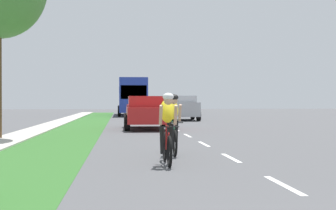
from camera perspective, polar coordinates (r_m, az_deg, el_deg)
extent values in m
plane|color=#4C4C4F|center=(22.38, 1.14, -3.11)|extent=(120.00, 120.00, 0.00)
cube|color=#2D6026|center=(22.31, -11.14, -3.12)|extent=(2.50, 70.00, 0.01)
cube|color=#B2ADA3|center=(22.57, -16.02, -3.09)|extent=(1.35, 70.00, 0.10)
cube|color=white|center=(8.10, 13.95, -9.48)|extent=(0.12, 1.80, 0.01)
cube|color=white|center=(11.64, 7.69, -6.42)|extent=(0.12, 1.80, 0.01)
cube|color=white|center=(15.28, 4.42, -4.77)|extent=(0.12, 1.80, 0.01)
cube|color=white|center=(18.95, 2.41, -3.75)|extent=(0.12, 1.80, 0.01)
cube|color=white|center=(22.64, 1.06, -3.06)|extent=(0.12, 1.80, 0.01)
cube|color=white|center=(26.35, 0.09, -2.56)|extent=(0.12, 1.80, 0.01)
cube|color=white|center=(30.06, -0.64, -2.18)|extent=(0.12, 1.80, 0.01)
cube|color=white|center=(33.78, -1.21, -1.89)|extent=(0.12, 1.80, 0.01)
cube|color=white|center=(37.50, -1.66, -1.65)|extent=(0.12, 1.80, 0.01)
cube|color=white|center=(41.22, -2.04, -1.46)|extent=(0.12, 1.80, 0.01)
cube|color=white|center=(44.94, -2.35, -1.30)|extent=(0.12, 1.80, 0.01)
cube|color=white|center=(48.67, -2.61, -1.16)|extent=(0.12, 1.80, 0.01)
cube|color=white|center=(52.39, -2.84, -1.05)|extent=(0.12, 1.80, 0.01)
torus|color=black|center=(10.87, -0.39, -5.13)|extent=(0.06, 0.68, 0.68)
torus|color=black|center=(9.84, 0.18, -5.72)|extent=(0.06, 0.68, 0.68)
cylinder|color=red|center=(10.24, -0.07, -4.46)|extent=(0.04, 0.59, 0.43)
cylinder|color=red|center=(10.51, -0.22, -3.79)|extent=(0.04, 0.04, 0.55)
cylinder|color=red|center=(10.27, -0.09, -2.60)|extent=(0.03, 0.55, 0.03)
cylinder|color=black|center=(9.82, 0.17, -2.69)|extent=(0.42, 0.02, 0.02)
ellipsoid|color=yellow|center=(10.33, -0.13, -0.75)|extent=(0.30, 0.54, 0.63)
sphere|color=tan|center=(10.05, 0.03, 0.58)|extent=(0.20, 0.20, 0.20)
ellipsoid|color=white|center=(10.05, 0.03, 1.04)|extent=(0.24, 0.28, 0.16)
cylinder|color=tan|center=(10.03, -0.88, -1.25)|extent=(0.07, 0.26, 0.45)
cylinder|color=tan|center=(10.07, 0.93, -1.24)|extent=(0.07, 0.26, 0.45)
cylinder|color=black|center=(10.43, -0.72, -4.37)|extent=(0.10, 0.30, 0.60)
cylinder|color=black|center=(10.39, 0.40, -3.84)|extent=(0.10, 0.25, 0.61)
torus|color=black|center=(12.76, 0.31, -4.29)|extent=(0.06, 0.68, 0.68)
torus|color=black|center=(11.73, 0.86, -4.71)|extent=(0.06, 0.68, 0.68)
cylinder|color=#194C2D|center=(12.13, 0.63, -3.69)|extent=(0.04, 0.59, 0.43)
cylinder|color=#194C2D|center=(12.40, 0.48, -3.14)|extent=(0.04, 0.04, 0.55)
cylinder|color=#194C2D|center=(12.16, 0.60, -2.12)|extent=(0.03, 0.55, 0.03)
cylinder|color=black|center=(11.72, 0.84, -2.17)|extent=(0.42, 0.02, 0.02)
ellipsoid|color=yellow|center=(12.22, 0.56, -0.56)|extent=(0.30, 0.54, 0.63)
sphere|color=tan|center=(11.94, 0.71, 0.57)|extent=(0.20, 0.20, 0.20)
ellipsoid|color=black|center=(11.94, 0.71, 0.95)|extent=(0.24, 0.28, 0.16)
cylinder|color=tan|center=(11.93, -0.05, -0.97)|extent=(0.07, 0.26, 0.45)
cylinder|color=tan|center=(11.97, 1.47, -0.97)|extent=(0.07, 0.26, 0.45)
cylinder|color=black|center=(12.32, 0.06, -3.63)|extent=(0.10, 0.30, 0.60)
cylinder|color=black|center=(12.29, 1.01, -3.17)|extent=(0.10, 0.25, 0.61)
cube|color=red|center=(23.48, -2.68, -1.18)|extent=(1.96, 5.10, 0.76)
cube|color=red|center=(22.71, -2.57, 0.27)|extent=(1.80, 1.78, 0.64)
cube|color=#1E2833|center=(21.99, -2.47, 0.21)|extent=(1.67, 0.08, 0.52)
cube|color=red|center=(24.46, -4.92, -0.42)|extent=(0.08, 2.80, 0.40)
cube|color=red|center=(24.55, -0.70, -0.41)|extent=(0.08, 2.80, 0.40)
cube|color=red|center=(25.98, -2.98, -0.36)|extent=(1.80, 0.08, 0.40)
cylinder|color=black|center=(21.93, -5.02, -2.19)|extent=(0.26, 0.76, 0.76)
cylinder|color=black|center=(22.04, 0.09, -2.18)|extent=(0.26, 0.76, 0.76)
cylinder|color=black|center=(24.99, -5.11, -1.86)|extent=(0.26, 0.76, 0.76)
cylinder|color=black|center=(25.09, -0.63, -1.85)|extent=(0.26, 0.76, 0.76)
cube|color=#A5A8AD|center=(34.24, 1.81, -0.51)|extent=(1.90, 4.70, 1.00)
cube|color=#A5A8AD|center=(34.43, 1.76, 0.69)|extent=(1.71, 2.91, 0.52)
cube|color=#1E2833|center=(33.18, 2.05, 0.50)|extent=(1.56, 0.08, 0.44)
cylinder|color=black|center=(32.73, 0.49, -1.34)|extent=(0.25, 0.72, 0.72)
cylinder|color=black|center=(33.00, 3.77, -1.33)|extent=(0.25, 0.72, 0.72)
cylinder|color=black|center=(35.54, -0.01, -1.20)|extent=(0.25, 0.72, 0.72)
cylinder|color=black|center=(35.78, 3.02, -1.19)|extent=(0.25, 0.72, 0.72)
cube|color=#23389E|center=(46.16, -4.41, 1.14)|extent=(2.50, 11.60, 3.10)
cube|color=#1E2833|center=(46.17, -4.41, 1.63)|extent=(2.52, 10.67, 0.64)
cube|color=#1E2833|center=(40.40, -4.22, 1.58)|extent=(2.25, 0.06, 1.20)
cylinder|color=black|center=(42.39, -5.98, -0.77)|extent=(0.28, 0.96, 0.96)
cylinder|color=black|center=(42.45, -2.60, -0.76)|extent=(0.28, 0.96, 0.96)
cylinder|color=black|center=(49.34, -5.95, -0.59)|extent=(0.28, 0.96, 0.96)
cylinder|color=black|center=(49.40, -3.05, -0.59)|extent=(0.28, 0.96, 0.96)
cube|color=black|center=(63.58, -2.09, -0.20)|extent=(1.76, 4.30, 0.76)
cube|color=black|center=(63.73, -2.10, 0.35)|extent=(1.55, 2.24, 0.52)
cube|color=#1E2833|center=(62.76, -2.04, 0.33)|extent=(1.44, 0.08, 0.44)
cylinder|color=black|center=(62.20, -2.82, -0.51)|extent=(0.22, 0.64, 0.64)
cylinder|color=black|center=(62.32, -1.20, -0.51)|extent=(0.22, 0.64, 0.64)
cylinder|color=black|center=(64.87, -2.94, -0.47)|extent=(0.22, 0.64, 0.64)
cylinder|color=black|center=(64.98, -1.39, -0.47)|extent=(0.22, 0.64, 0.64)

